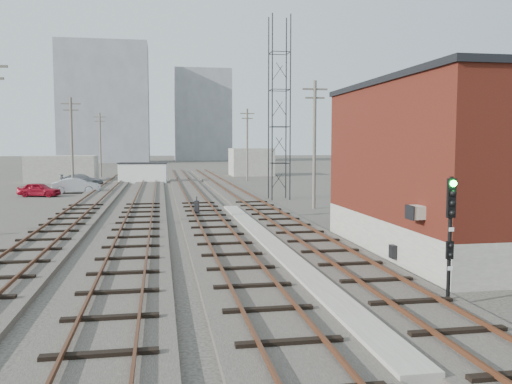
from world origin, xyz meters
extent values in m
plane|color=#282621|center=(0.00, 60.00, 0.00)|extent=(320.00, 320.00, 0.00)
cube|color=#332D28|center=(2.50, 39.00, 0.10)|extent=(3.20, 90.00, 0.20)
cube|color=#4C2816|center=(1.78, 39.00, 0.33)|extent=(0.07, 90.00, 0.12)
cube|color=#4C2816|center=(3.22, 39.00, 0.33)|extent=(0.07, 90.00, 0.12)
cube|color=#332D28|center=(-1.50, 39.00, 0.10)|extent=(3.20, 90.00, 0.20)
cube|color=#4C2816|center=(-2.22, 39.00, 0.33)|extent=(0.07, 90.00, 0.12)
cube|color=#4C2816|center=(-0.78, 39.00, 0.33)|extent=(0.07, 90.00, 0.12)
cube|color=#332D28|center=(-5.50, 39.00, 0.10)|extent=(3.20, 90.00, 0.20)
cube|color=#4C2816|center=(-6.22, 39.00, 0.33)|extent=(0.07, 90.00, 0.12)
cube|color=#4C2816|center=(-4.78, 39.00, 0.33)|extent=(0.07, 90.00, 0.12)
cube|color=#332D28|center=(-9.50, 39.00, 0.10)|extent=(3.20, 90.00, 0.20)
cube|color=#4C2816|center=(-10.22, 39.00, 0.33)|extent=(0.07, 90.00, 0.12)
cube|color=#4C2816|center=(-8.78, 39.00, 0.33)|extent=(0.07, 90.00, 0.12)
cube|color=gray|center=(0.50, 14.00, 0.13)|extent=(0.90, 28.00, 0.26)
cube|color=gray|center=(7.50, 12.00, 0.75)|extent=(6.00, 12.00, 1.50)
cube|color=#581D14|center=(7.50, 12.00, 4.25)|extent=(6.00, 12.00, 5.50)
cube|color=black|center=(7.50, 12.00, 7.10)|extent=(6.20, 12.20, 0.25)
cube|color=beige|center=(4.28, 8.00, 2.25)|extent=(0.45, 0.62, 0.45)
cube|color=black|center=(4.40, 10.00, 0.50)|extent=(0.20, 0.35, 0.50)
cylinder|color=black|center=(4.75, 34.25, 7.50)|extent=(0.10, 0.10, 15.00)
cylinder|color=black|center=(6.25, 34.25, 7.50)|extent=(0.10, 0.10, 15.00)
cylinder|color=black|center=(4.75, 35.75, 7.50)|extent=(0.10, 0.10, 15.00)
cylinder|color=black|center=(6.25, 35.75, 7.50)|extent=(0.10, 0.10, 15.00)
cylinder|color=#595147|center=(-12.50, 45.00, 4.50)|extent=(0.24, 0.24, 9.00)
cube|color=#595147|center=(-12.50, 45.00, 8.40)|extent=(1.80, 0.12, 0.12)
cube|color=#595147|center=(-12.50, 45.00, 7.80)|extent=(1.40, 0.12, 0.12)
cylinder|color=#595147|center=(-12.50, 70.00, 4.50)|extent=(0.24, 0.24, 9.00)
cube|color=#595147|center=(-12.50, 70.00, 8.40)|extent=(1.80, 0.12, 0.12)
cube|color=#595147|center=(-12.50, 70.00, 7.80)|extent=(1.40, 0.12, 0.12)
cylinder|color=#595147|center=(6.50, 28.00, 4.50)|extent=(0.24, 0.24, 9.00)
cube|color=#595147|center=(6.50, 28.00, 8.40)|extent=(1.80, 0.12, 0.12)
cube|color=#595147|center=(6.50, 28.00, 7.80)|extent=(1.40, 0.12, 0.12)
cylinder|color=#595147|center=(6.50, 58.00, 4.50)|extent=(0.24, 0.24, 9.00)
cube|color=#595147|center=(6.50, 58.00, 8.40)|extent=(1.80, 0.12, 0.12)
cube|color=#595147|center=(6.50, 58.00, 7.80)|extent=(1.40, 0.12, 0.12)
cube|color=gray|center=(-18.00, 135.00, 15.00)|extent=(22.00, 14.00, 30.00)
cube|color=gray|center=(8.00, 150.00, 13.00)|extent=(16.00, 12.00, 26.00)
cube|color=gray|center=(-16.00, 60.00, 1.60)|extent=(8.00, 5.00, 3.20)
cube|color=gray|center=(9.00, 70.00, 2.00)|extent=(6.00, 6.00, 4.00)
cube|color=gray|center=(3.70, 4.77, 0.05)|extent=(0.40, 0.40, 0.10)
cylinder|color=black|center=(3.70, 4.77, 1.83)|extent=(0.11, 0.11, 3.65)
cube|color=black|center=(3.70, 4.75, 3.06)|extent=(0.24, 0.10, 1.10)
sphere|color=#0CE533|center=(3.70, 4.66, 3.47)|extent=(0.18, 0.18, 0.18)
sphere|color=black|center=(3.70, 4.66, 3.20)|extent=(0.18, 0.18, 0.18)
sphere|color=black|center=(3.70, 4.66, 2.92)|extent=(0.18, 0.18, 0.18)
sphere|color=black|center=(3.70, 4.66, 2.65)|extent=(0.18, 0.18, 0.18)
cube|color=black|center=(3.70, 4.75, 1.60)|extent=(0.20, 0.09, 0.50)
cube|color=white|center=(3.70, 4.69, 2.19)|extent=(0.15, 0.02, 0.11)
cube|color=white|center=(3.70, 4.69, 1.10)|extent=(0.15, 0.02, 0.11)
cube|color=black|center=(-1.99, 25.22, 0.54)|extent=(0.34, 0.34, 0.91)
cylinder|color=black|center=(-1.99, 25.22, 1.13)|extent=(0.07, 0.07, 0.27)
cube|color=silver|center=(-6.27, 56.81, 1.16)|extent=(5.74, 2.80, 2.32)
cube|color=black|center=(-6.27, 56.81, 2.36)|extent=(5.94, 3.00, 0.11)
imported|color=maroon|center=(-14.70, 40.73, 0.62)|extent=(3.88, 2.36, 1.23)
imported|color=#9EA1A6|center=(-12.00, 43.65, 0.71)|extent=(4.31, 1.54, 1.41)
imported|color=slate|center=(-12.74, 52.67, 0.67)|extent=(4.74, 2.21, 1.34)
camera|label=1|loc=(-4.21, -8.97, 4.53)|focal=38.00mm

